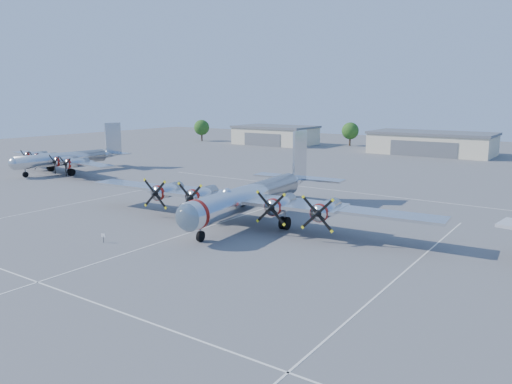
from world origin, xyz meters
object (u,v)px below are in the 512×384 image
Objects in this scene: info_placard at (103,236)px; hangar_west at (275,135)px; bomber_west at (68,172)px; hangar_center at (432,143)px; main_bomber_b29 at (253,220)px; tree_west at (350,131)px; tree_far_west at (202,128)px.

hangar_west is at bearing 102.29° from info_placard.
hangar_west reaches higher than bomber_west.
hangar_center is at bearing 63.53° from bomber_west.
hangar_center is 78.93m from main_bomber_b29.
main_bomber_b29 is 16.87m from info_placard.
hangar_center reaches higher than main_bomber_b29.
tree_west is at bearing 90.39° from info_placard.
bomber_west is 37.07× the size of info_placard.
info_placard is (40.63, -94.38, -2.09)m from hangar_west.
hangar_west reaches higher than info_placard.
hangar_west is at bearing 116.16° from main_bomber_b29.
tree_west is at bearing 14.93° from tree_far_west.
tree_far_west is at bearing -165.07° from tree_west.
tree_west is (20.00, 8.04, 1.51)m from hangar_west.
tree_far_west is 1.00× the size of tree_west.
hangar_center is 70.13m from tree_far_west.
hangar_west is 25.32× the size of info_placard.
tree_west is 104.53m from info_placard.
info_placard is at bearing -23.67° from bomber_west.
tree_far_west is 104.11m from main_bomber_b29.
tree_far_west reaches higher than bomber_west.
main_bomber_b29 is (47.20, -78.86, -2.71)m from hangar_west.
tree_west is at bearing 81.96° from bomber_west.
hangar_center is at bearing -0.00° from hangar_west.
info_placard is (42.16, -25.63, 0.63)m from bomber_west.
info_placard is at bearing -78.61° from tree_west.
hangar_west is at bearing 9.01° from tree_far_west.
hangar_center is 4.31× the size of tree_far_west.
tree_west reaches higher than main_bomber_b29.
main_bomber_b29 reaches higher than bomber_west.
main_bomber_b29 is (72.20, -74.89, -4.22)m from tree_far_west.
info_placard is at bearing -54.03° from tree_far_west.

